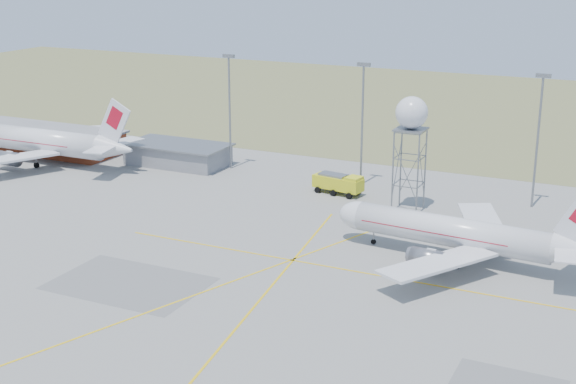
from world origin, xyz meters
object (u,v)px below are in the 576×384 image
at_px(fire_truck, 339,185).
at_px(baggage_tug, 52,152).
at_px(radar_tower, 410,147).
at_px(airliner_far, 40,141).
at_px(airliner_main, 456,233).

relative_size(fire_truck, baggage_tug, 3.92).
height_order(fire_truck, baggage_tug, fire_truck).
height_order(radar_tower, fire_truck, radar_tower).
relative_size(radar_tower, baggage_tug, 7.88).
bearing_deg(airliner_far, radar_tower, -178.22).
xyz_separation_m(airliner_main, baggage_tug, (-83.94, 20.86, -3.00)).
relative_size(radar_tower, fire_truck, 2.01).
distance_m(airliner_far, baggage_tug, 7.44).
distance_m(airliner_far, fire_truck, 57.49).
bearing_deg(baggage_tug, radar_tower, 10.42).
distance_m(airliner_main, radar_tower, 21.66).
bearing_deg(fire_truck, airliner_far, -165.07).
relative_size(airliner_main, radar_tower, 1.97).
distance_m(airliner_main, airliner_far, 82.56).
xyz_separation_m(airliner_main, radar_tower, (-11.58, 17.23, 6.18)).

